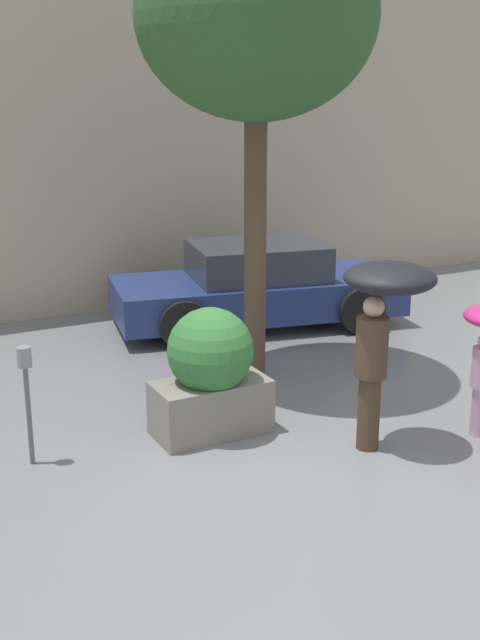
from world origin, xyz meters
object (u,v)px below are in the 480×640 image
Objects in this scene: person_adult at (384,308)px; parked_car_near at (257,287)px; planter_box at (211,372)px; parking_meter at (26,381)px; street_tree at (256,18)px.

person_adult is 4.70m from parked_car_near.
parked_car_near is (2.42, 3.36, -0.09)m from planter_box.
parked_car_near is 5.38m from parking_meter.
street_tree is 4.79m from parking_meter.
parking_meter is at bearing 178.70° from person_adult.
planter_box is 4.14m from parked_car_near.
parking_meter is (-3.12, -1.09, -3.47)m from street_tree.
parked_car_near reaches higher than parking_meter.
street_tree is at bearing 113.76° from person_adult.
planter_box is at bearing 160.79° from person_adult.
person_adult is 3.57m from parking_meter.
street_tree reaches higher than parking_meter.
planter_box is at bearing 155.60° from parked_car_near.
person_adult is 0.42× the size of parked_car_near.
person_adult is 3.71m from street_tree.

